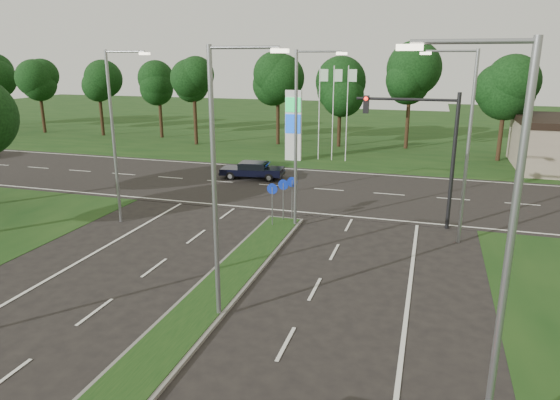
# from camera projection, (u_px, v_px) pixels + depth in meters

# --- Properties ---
(verge_far) EXTENTS (160.00, 50.00, 0.02)m
(verge_far) POSITION_uv_depth(u_px,v_px,m) (370.00, 129.00, 62.55)
(verge_far) COLOR #153411
(verge_far) RESTS_ON ground
(cross_road) EXTENTS (160.00, 12.00, 0.02)m
(cross_road) POSITION_uv_depth(u_px,v_px,m) (314.00, 189.00, 34.03)
(cross_road) COLOR black
(cross_road) RESTS_ON ground
(median_kerb) EXTENTS (2.00, 26.00, 0.12)m
(median_kerb) POSITION_uv_depth(u_px,v_px,m) (170.00, 341.00, 15.61)
(median_kerb) COLOR slate
(median_kerb) RESTS_ON ground
(streetlight_median_near) EXTENTS (2.53, 0.22, 9.00)m
(streetlight_median_near) POSITION_uv_depth(u_px,v_px,m) (220.00, 174.00, 15.79)
(streetlight_median_near) COLOR gray
(streetlight_median_near) RESTS_ON ground
(streetlight_median_far) EXTENTS (2.53, 0.22, 9.00)m
(streetlight_median_far) POSITION_uv_depth(u_px,v_px,m) (300.00, 131.00, 24.99)
(streetlight_median_far) COLOR gray
(streetlight_median_far) RESTS_ON ground
(streetlight_left_far) EXTENTS (2.53, 0.22, 9.00)m
(streetlight_left_far) POSITION_uv_depth(u_px,v_px,m) (116.00, 129.00, 25.75)
(streetlight_left_far) COLOR gray
(streetlight_left_far) RESTS_ON ground
(streetlight_right_far) EXTENTS (2.53, 0.22, 9.00)m
(streetlight_right_far) POSITION_uv_depth(u_px,v_px,m) (464.00, 138.00, 22.81)
(streetlight_right_far) COLOR gray
(streetlight_right_far) RESTS_ON ground
(streetlight_right_near) EXTENTS (2.53, 0.22, 9.00)m
(streetlight_right_near) POSITION_uv_depth(u_px,v_px,m) (500.00, 242.00, 9.93)
(streetlight_right_near) COLOR gray
(streetlight_right_near) RESTS_ON ground
(traffic_signal) EXTENTS (5.10, 0.42, 7.00)m
(traffic_signal) POSITION_uv_depth(u_px,v_px,m) (428.00, 139.00, 25.22)
(traffic_signal) COLOR black
(traffic_signal) RESTS_ON ground
(median_signs) EXTENTS (1.16, 1.76, 2.38)m
(median_signs) POSITION_uv_depth(u_px,v_px,m) (283.00, 192.00, 26.57)
(median_signs) COLOR gray
(median_signs) RESTS_ON ground
(gas_pylon) EXTENTS (5.80, 1.26, 8.00)m
(gas_pylon) POSITION_uv_depth(u_px,v_px,m) (296.00, 124.00, 42.53)
(gas_pylon) COLOR silver
(gas_pylon) RESTS_ON ground
(treeline_far) EXTENTS (6.00, 6.00, 9.90)m
(treeline_far) POSITION_uv_depth(u_px,v_px,m) (355.00, 77.00, 46.78)
(treeline_far) COLOR black
(treeline_far) RESTS_ON ground
(navy_sedan) EXTENTS (4.67, 2.28, 1.24)m
(navy_sedan) POSITION_uv_depth(u_px,v_px,m) (253.00, 170.00, 36.70)
(navy_sedan) COLOR black
(navy_sedan) RESTS_ON ground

